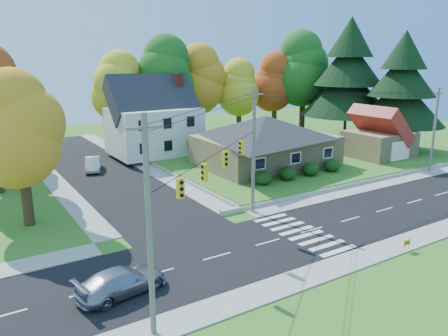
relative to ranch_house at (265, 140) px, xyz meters
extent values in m
plane|color=#3D7923|center=(-8.00, -16.00, -3.27)|extent=(120.00, 120.00, 0.00)
cube|color=black|center=(-8.00, -16.00, -3.26)|extent=(90.00, 8.00, 0.02)
cube|color=black|center=(-16.00, 10.00, -3.25)|extent=(8.00, 44.00, 0.02)
cube|color=#9C9A90|center=(-8.00, -11.00, -3.23)|extent=(90.00, 2.00, 0.08)
cube|color=#9C9A90|center=(-8.00, -21.00, -3.23)|extent=(90.00, 2.00, 0.08)
cube|color=#3D7923|center=(5.00, 5.00, -3.02)|extent=(30.00, 30.00, 0.50)
cube|color=tan|center=(0.00, 0.00, -1.17)|extent=(14.00, 10.00, 3.20)
pyramid|color=#26262B|center=(0.00, 0.00, 1.53)|extent=(14.60, 10.60, 2.20)
cube|color=silver|center=(-8.00, 12.00, 0.03)|extent=(10.00, 8.00, 5.60)
pyramid|color=#26262B|center=(-8.00, 12.00, 4.03)|extent=(10.40, 8.40, 2.40)
cube|color=brown|center=(-4.50, 12.00, 2.03)|extent=(0.90, 0.90, 9.60)
cube|color=tan|center=(14.00, -4.00, -1.27)|extent=(7.00, 6.00, 3.00)
pyramid|color=maroon|center=(14.00, -4.00, 1.03)|extent=(7.30, 6.30, 1.60)
cube|color=silver|center=(14.00, -7.05, -1.57)|extent=(3.20, 0.10, 2.20)
ellipsoid|color=#163A10|center=(-5.00, -6.20, -2.13)|extent=(1.70, 1.70, 1.27)
ellipsoid|color=#163A10|center=(-2.00, -6.20, -2.13)|extent=(1.70, 1.70, 1.27)
ellipsoid|color=#163A10|center=(1.00, -6.20, -2.13)|extent=(1.70, 1.70, 1.27)
ellipsoid|color=#163A10|center=(4.00, -6.20, -2.13)|extent=(1.70, 1.70, 1.27)
cylinder|color=#666059|center=(-22.50, -21.20, 1.73)|extent=(0.26, 0.26, 10.00)
cube|color=#666059|center=(-22.50, -21.20, 6.13)|extent=(1.60, 0.12, 0.12)
cylinder|color=#666059|center=(-9.50, -10.80, 1.73)|extent=(0.26, 0.26, 10.00)
cube|color=#666059|center=(-9.50, -10.80, 6.13)|extent=(1.60, 0.12, 0.12)
cylinder|color=#666059|center=(14.00, -10.80, 1.23)|extent=(0.26, 0.26, 9.00)
cube|color=#666059|center=(14.00, -10.80, 5.13)|extent=(1.60, 0.12, 0.12)
cube|color=gold|center=(-20.00, -19.20, 2.68)|extent=(0.34, 0.26, 1.00)
cube|color=gold|center=(-17.50, -17.20, 2.68)|extent=(0.26, 0.34, 1.00)
cube|color=gold|center=(-14.80, -15.05, 2.68)|extent=(0.34, 0.26, 1.00)
cube|color=gold|center=(-12.00, -12.80, 2.68)|extent=(0.26, 0.34, 1.00)
cylinder|color=black|center=(-16.00, -16.00, 3.33)|extent=(13.02, 10.43, 0.04)
cylinder|color=#3F2A19|center=(-10.00, 18.00, -0.07)|extent=(0.80, 0.80, 5.40)
sphere|color=gold|center=(-10.00, 18.00, 3.83)|extent=(6.72, 6.72, 6.72)
sphere|color=gold|center=(-10.00, 18.00, 5.51)|extent=(5.91, 5.91, 5.91)
sphere|color=gold|center=(-10.00, 18.00, 7.19)|extent=(5.11, 5.11, 5.11)
cylinder|color=#3F2A19|center=(-4.00, 17.00, 0.38)|extent=(0.86, 0.86, 6.30)
sphere|color=#20611C|center=(-4.00, 17.00, 4.93)|extent=(7.84, 7.84, 7.84)
sphere|color=#20611C|center=(-4.00, 17.00, 6.89)|extent=(6.90, 6.90, 6.90)
sphere|color=#20611C|center=(-4.00, 17.00, 8.85)|extent=(5.96, 5.96, 5.96)
cylinder|color=#3F2A19|center=(2.00, 18.00, 0.16)|extent=(0.83, 0.83, 5.85)
sphere|color=orange|center=(2.00, 18.00, 4.38)|extent=(7.28, 7.28, 7.28)
sphere|color=orange|center=(2.00, 18.00, 6.20)|extent=(6.41, 6.41, 6.41)
sphere|color=orange|center=(2.00, 18.00, 8.02)|extent=(5.53, 5.53, 5.53)
cylinder|color=#3F2A19|center=(8.00, 17.00, -0.29)|extent=(0.77, 0.77, 4.95)
sphere|color=gold|center=(8.00, 17.00, 3.28)|extent=(6.16, 6.16, 6.16)
sphere|color=gold|center=(8.00, 17.00, 4.82)|extent=(5.42, 5.42, 5.42)
sphere|color=gold|center=(8.00, 17.00, 6.36)|extent=(4.68, 4.68, 4.68)
cylinder|color=#3F2A19|center=(14.00, 16.00, -0.07)|extent=(0.80, 0.80, 5.40)
sphere|color=#A74015|center=(14.00, 16.00, 3.83)|extent=(6.72, 6.72, 6.72)
sphere|color=#A74015|center=(14.00, 16.00, 5.51)|extent=(5.91, 5.91, 5.91)
sphere|color=#A74015|center=(14.00, 16.00, 7.19)|extent=(5.11, 5.11, 5.11)
cylinder|color=#3F2A19|center=(18.00, 14.00, 0.61)|extent=(0.89, 0.89, 6.75)
sphere|color=#20611C|center=(18.00, 14.00, 5.48)|extent=(8.40, 8.40, 8.40)
sphere|color=#20611C|center=(18.00, 14.00, 7.58)|extent=(7.39, 7.39, 7.39)
sphere|color=#20611C|center=(18.00, 14.00, 9.68)|extent=(6.38, 6.38, 6.38)
cylinder|color=#3F2A19|center=(19.00, 6.00, -1.33)|extent=(0.40, 0.40, 2.88)
cone|color=black|center=(19.00, 6.00, 4.11)|extent=(12.80, 12.80, 6.72)
cone|color=black|center=(19.00, 6.00, 7.95)|extent=(9.60, 9.60, 6.08)
cone|color=black|center=(19.00, 6.00, 11.47)|extent=(6.40, 6.40, 5.44)
cylinder|color=#3F2A19|center=(20.00, -2.00, -1.51)|extent=(0.40, 0.40, 2.52)
cone|color=black|center=(20.00, -2.00, 3.25)|extent=(11.20, 11.20, 5.88)
cone|color=black|center=(20.00, -2.00, 6.61)|extent=(8.40, 8.40, 5.32)
cone|color=black|center=(20.00, -2.00, 9.69)|extent=(5.60, 5.60, 4.76)
cylinder|color=#3F2A19|center=(-25.00, -4.00, -0.79)|extent=(0.77, 0.77, 4.95)
sphere|color=orange|center=(-25.00, -4.00, 2.78)|extent=(6.16, 6.16, 6.16)
sphere|color=orange|center=(-25.00, -4.00, 4.32)|extent=(5.42, 5.42, 5.42)
sphere|color=orange|center=(-25.00, -4.00, 5.86)|extent=(4.68, 4.68, 4.68)
imported|color=#9798AA|center=(-22.52, -17.10, -2.54)|extent=(5.14, 2.82, 1.41)
imported|color=beige|center=(-16.46, 9.31, -2.52)|extent=(2.76, 4.64, 1.44)
cylinder|color=yellow|center=(-9.38, -10.54, -3.22)|extent=(0.33, 0.33, 0.09)
cylinder|color=yellow|center=(-9.38, -10.54, -2.95)|extent=(0.22, 0.22, 0.50)
sphere|color=yellow|center=(-9.38, -10.54, -2.65)|extent=(0.24, 0.24, 0.24)
cylinder|color=yellow|center=(-9.38, -10.54, -2.86)|extent=(0.42, 0.21, 0.11)
cylinder|color=black|center=(-5.53, -21.81, -3.00)|extent=(0.02, 0.02, 0.53)
cylinder|color=black|center=(-5.06, -21.81, -3.00)|extent=(0.02, 0.02, 0.53)
cube|color=yellow|center=(-5.29, -21.81, -2.69)|extent=(0.63, 0.05, 0.42)
camera|label=1|loc=(-28.99, -37.41, 8.88)|focal=35.00mm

